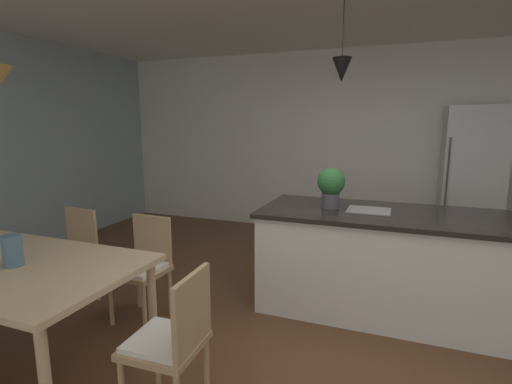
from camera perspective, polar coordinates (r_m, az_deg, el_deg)
ground_plane at (r=3.08m, az=11.43°, el=-22.83°), size 10.00×8.40×0.04m
wall_back_kitchen at (r=5.84m, az=17.28°, el=6.84°), size 10.00×0.12×2.70m
dining_table at (r=3.05m, az=-33.13°, el=-9.93°), size 1.78×1.03×0.75m
chair_kitchen_end at (r=2.31m, az=-12.36°, el=-20.65°), size 0.41×0.41×0.87m
chair_far_left at (r=3.94m, az=-25.82°, el=-8.22°), size 0.44×0.44×0.87m
chair_far_right at (r=3.42m, az=-16.41°, el=-10.33°), size 0.42×0.42×0.87m
kitchen_island at (r=3.58m, az=18.20°, el=-9.71°), size 2.11×0.95×0.91m
refrigerator at (r=5.53m, az=29.33°, el=1.44°), size 0.69×0.67×1.86m
pendant_over_island_main at (r=3.44m, az=12.66°, el=17.37°), size 0.16×0.16×0.71m
potted_plant_on_island at (r=3.47m, az=11.13°, el=1.03°), size 0.25×0.25×0.36m
vase_on_dining_table at (r=2.90m, az=-32.55°, el=-7.38°), size 0.12×0.12×0.20m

